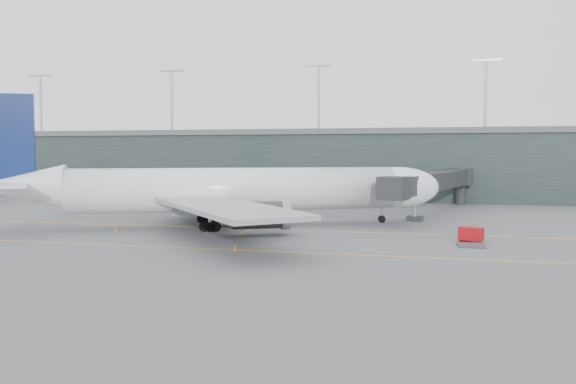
# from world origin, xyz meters

# --- Properties ---
(ground) EXTENTS (320.00, 320.00, 0.00)m
(ground) POSITION_xyz_m (0.00, 0.00, 0.00)
(ground) COLOR #5A5A5F
(ground) RESTS_ON ground
(taxiline_a) EXTENTS (160.00, 0.25, 0.02)m
(taxiline_a) POSITION_xyz_m (0.00, -4.00, 0.01)
(taxiline_a) COLOR orange
(taxiline_a) RESTS_ON ground
(taxiline_b) EXTENTS (160.00, 0.25, 0.02)m
(taxiline_b) POSITION_xyz_m (0.00, -20.00, 0.01)
(taxiline_b) COLOR orange
(taxiline_b) RESTS_ON ground
(taxiline_lead_main) EXTENTS (0.25, 60.00, 0.02)m
(taxiline_lead_main) POSITION_xyz_m (5.00, 20.00, 0.01)
(taxiline_lead_main) COLOR orange
(taxiline_lead_main) RESTS_ON ground
(terminal) EXTENTS (240.00, 36.00, 29.00)m
(terminal) POSITION_xyz_m (-0.00, 58.00, 7.62)
(terminal) COLOR #1E2A2A
(terminal) RESTS_ON ground
(main_aircraft) EXTENTS (59.85, 55.16, 17.60)m
(main_aircraft) POSITION_xyz_m (1.67, -2.08, 4.94)
(main_aircraft) COLOR white
(main_aircraft) RESTS_ON ground
(jet_bridge) EXTENTS (16.50, 45.51, 7.09)m
(jet_bridge) POSITION_xyz_m (28.53, 24.15, 5.31)
(jet_bridge) COLOR #26272B
(jet_bridge) RESTS_ON ground
(gse_cart) EXTENTS (2.94, 2.47, 1.71)m
(gse_cart) POSITION_xyz_m (32.37, -9.07, 0.95)
(gse_cart) COLOR #A20B10
(gse_cart) RESTS_ON ground
(baggage_dolly) EXTENTS (2.83, 2.27, 0.28)m
(baggage_dolly) POSITION_xyz_m (32.14, -12.29, 0.17)
(baggage_dolly) COLOR #3C3C41
(baggage_dolly) RESTS_ON ground
(uld_a) EXTENTS (2.23, 1.80, 2.01)m
(uld_a) POSITION_xyz_m (-4.35, 8.98, 1.06)
(uld_a) COLOR #343539
(uld_a) RESTS_ON ground
(uld_b) EXTENTS (2.64, 2.41, 1.95)m
(uld_b) POSITION_xyz_m (-2.09, 11.71, 1.02)
(uld_b) COLOR #343539
(uld_b) RESTS_ON ground
(uld_c) EXTENTS (2.53, 2.26, 1.92)m
(uld_c) POSITION_xyz_m (1.05, 10.02, 1.01)
(uld_c) COLOR #343539
(uld_c) RESTS_ON ground
(cone_nose) EXTENTS (0.44, 0.44, 0.70)m
(cone_nose) POSITION_xyz_m (32.65, -4.60, 0.35)
(cone_nose) COLOR #EC390D
(cone_nose) RESTS_ON ground
(cone_wing_stbd) EXTENTS (0.39, 0.39, 0.62)m
(cone_wing_stbd) POSITION_xyz_m (8.04, -20.44, 0.31)
(cone_wing_stbd) COLOR #E3600C
(cone_wing_stbd) RESTS_ON ground
(cone_wing_port) EXTENTS (0.44, 0.44, 0.70)m
(cone_wing_port) POSITION_xyz_m (8.38, 11.56, 0.35)
(cone_wing_port) COLOR #CF6D0B
(cone_wing_port) RESTS_ON ground
(cone_tail) EXTENTS (0.42, 0.42, 0.66)m
(cone_tail) POSITION_xyz_m (-11.26, -10.54, 0.33)
(cone_tail) COLOR orange
(cone_tail) RESTS_ON ground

